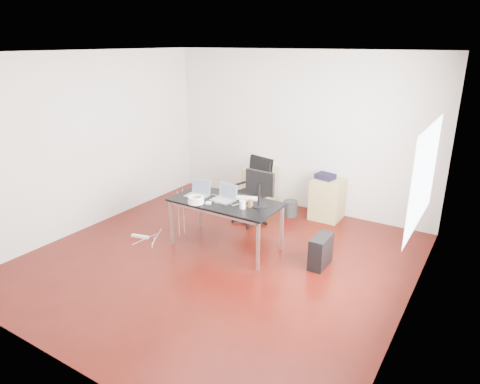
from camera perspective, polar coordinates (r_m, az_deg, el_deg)
The scene contains 18 objects.
room_shell at distance 5.60m, azimuth -2.65°, elevation 3.68°, with size 5.00×5.00×5.00m.
desk at distance 6.23m, azimuth -1.94°, elevation -1.68°, with size 1.60×0.80×0.73m.
office_chair at distance 7.18m, azimuth 1.87°, elevation 0.65°, with size 0.58×0.60×1.08m.
filing_cabinet_left at distance 8.04m, azimuth 2.67°, elevation 0.81°, with size 0.50×0.50×0.70m, color #A48D52.
filing_cabinet_right at distance 7.52m, azimuth 11.57°, elevation -0.94°, with size 0.50×0.50×0.70m, color #A48D52.
pc_tower at distance 5.98m, azimuth 10.70°, elevation -7.76°, with size 0.20×0.45×0.44m, color black.
wastebasket at distance 7.58m, azimuth 6.73°, elevation -2.18°, with size 0.24×0.24×0.28m, color black.
power_strip at distance 6.95m, azimuth -13.16°, elevation -5.79°, with size 0.30×0.06×0.04m, color white.
laptop_left at distance 6.43m, azimuth -5.58°, elevation -0.02°, with size 0.34×0.26×0.23m.
laptop_right at distance 6.23m, azimuth -2.07°, elevation -0.60°, with size 0.36×0.29×0.23m.
monitor at distance 5.95m, azimuth 2.66°, elevation 0.73°, with size 0.45×0.26×0.51m.
keyboard at distance 6.30m, azimuth 0.39°, elevation -0.79°, with size 0.44×0.14×0.02m, color white.
cup_white at distance 5.92m, azimuth 0.33°, elevation -1.67°, with size 0.08×0.08×0.12m, color white.
cup_brown at distance 5.98m, azimuth 1.38°, elevation -1.55°, with size 0.08×0.08×0.10m, color brown.
cable_coil at distance 6.13m, azimuth -5.90°, elevation -1.09°, with size 0.24×0.24×0.11m.
power_adapter at distance 6.12m, azimuth -4.23°, elevation -1.45°, with size 0.07×0.07×0.03m, color white.
speaker at distance 7.92m, azimuth 2.60°, elevation 3.84°, with size 0.09×0.08×0.18m, color #9E9E9E.
navy_garment at distance 7.44m, azimuth 11.31°, elevation 2.07°, with size 0.30×0.24×0.09m, color black.
Camera 1 is at (3.10, -4.42, 2.93)m, focal length 32.00 mm.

